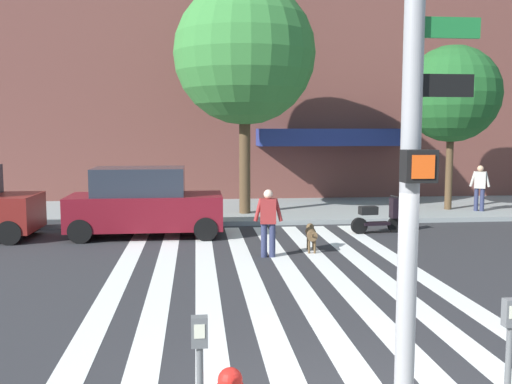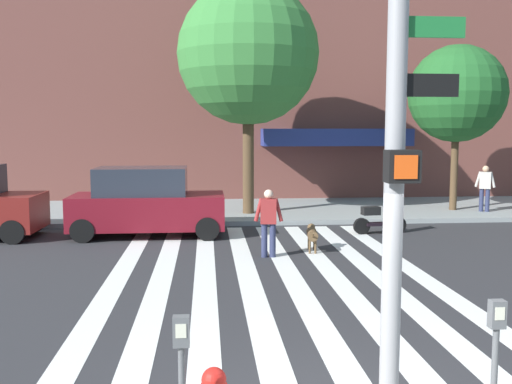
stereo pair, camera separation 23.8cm
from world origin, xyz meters
TOP-DOWN VIEW (x-y plane):
  - ground_plane at (0.00, 6.28)m, footprint 160.00×160.00m
  - sidewalk_far at (0.00, 15.57)m, footprint 80.00×6.00m
  - crosswalk_stripes at (-0.24, 6.28)m, footprint 6.75×11.97m
  - traffic_light_pole at (0.13, -0.60)m, footprint 0.74×0.46m
  - parking_meter_curbside at (1.10, -0.62)m, footprint 0.14×0.11m
  - parking_meter_third_along at (-1.77, -0.83)m, footprint 0.14×0.11m
  - parked_car_behind_first at (-3.27, 11.11)m, footprint 4.35×1.97m
  - parked_scooter at (3.56, 10.88)m, footprint 1.63×0.52m
  - street_tree_nearest at (-0.09, 14.40)m, footprint 4.84×4.84m
  - street_tree_middle at (7.41, 14.58)m, footprint 3.46×3.46m
  - pedestrian_dog_walker at (-0.07, 8.03)m, footprint 0.71×0.29m
  - dog_on_leash at (1.10, 8.60)m, footprint 0.34×1.09m
  - pedestrian_bystander at (8.33, 14.05)m, footprint 0.66×0.41m

SIDE VIEW (x-z plane):
  - ground_plane at x=0.00m, z-range 0.00..0.00m
  - crosswalk_stripes at x=-0.24m, z-range 0.00..0.01m
  - sidewalk_far at x=0.00m, z-range 0.00..0.15m
  - dog_on_leash at x=1.10m, z-range 0.12..0.77m
  - parked_scooter at x=3.56m, z-range -0.08..1.03m
  - pedestrian_dog_walker at x=-0.07m, z-range 0.11..1.75m
  - parked_car_behind_first at x=-3.27m, z-range -0.03..1.96m
  - parking_meter_curbside at x=1.10m, z-range 0.35..1.71m
  - parking_meter_third_along at x=-1.77m, z-range 0.35..1.71m
  - pedestrian_bystander at x=8.33m, z-range 0.26..1.90m
  - traffic_light_pole at x=0.13m, z-range 0.62..6.42m
  - street_tree_middle at x=7.41m, z-range 1.37..7.29m
  - street_tree_nearest at x=-0.09m, z-range 1.67..9.57m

